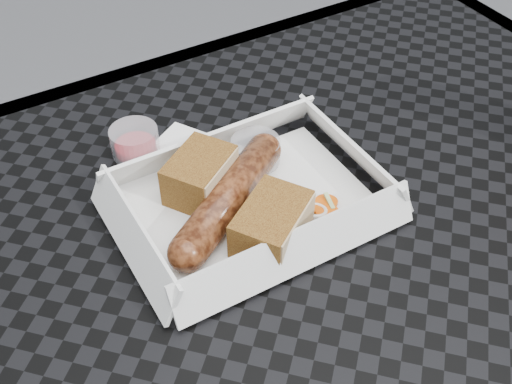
% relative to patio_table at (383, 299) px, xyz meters
% --- Properties ---
extents(patio_table, '(0.80, 0.80, 0.74)m').
position_rel_patio_table_xyz_m(patio_table, '(0.00, 0.00, 0.00)').
color(patio_table, black).
rests_on(patio_table, ground).
extents(food_tray, '(0.22, 0.15, 0.00)m').
position_rel_patio_table_xyz_m(food_tray, '(-0.09, 0.11, 0.08)').
color(food_tray, white).
rests_on(food_tray, patio_table).
extents(bratwurst, '(0.16, 0.12, 0.03)m').
position_rel_patio_table_xyz_m(bratwurst, '(-0.11, 0.11, 0.10)').
color(bratwurst, brown).
rests_on(bratwurst, food_tray).
extents(bread_near, '(0.08, 0.08, 0.04)m').
position_rel_patio_table_xyz_m(bread_near, '(-0.12, 0.15, 0.10)').
color(bread_near, brown).
rests_on(bread_near, food_tray).
extents(bread_far, '(0.09, 0.08, 0.04)m').
position_rel_patio_table_xyz_m(bread_far, '(-0.09, 0.06, 0.10)').
color(bread_far, brown).
rests_on(bread_far, food_tray).
extents(veg_garnish, '(0.03, 0.03, 0.00)m').
position_rel_patio_table_xyz_m(veg_garnish, '(-0.03, 0.06, 0.08)').
color(veg_garnish, '#E8570A').
rests_on(veg_garnish, food_tray).
extents(napkin, '(0.16, 0.16, 0.00)m').
position_rel_patio_table_xyz_m(napkin, '(-0.11, 0.18, 0.08)').
color(napkin, white).
rests_on(napkin, patio_table).
extents(condiment_cup_sauce, '(0.05, 0.05, 0.03)m').
position_rel_patio_table_xyz_m(condiment_cup_sauce, '(-0.15, 0.24, 0.09)').
color(condiment_cup_sauce, maroon).
rests_on(condiment_cup_sauce, patio_table).
extents(condiment_cup_empty, '(0.05, 0.05, 0.03)m').
position_rel_patio_table_xyz_m(condiment_cup_empty, '(-0.05, 0.16, 0.09)').
color(condiment_cup_empty, silver).
rests_on(condiment_cup_empty, patio_table).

